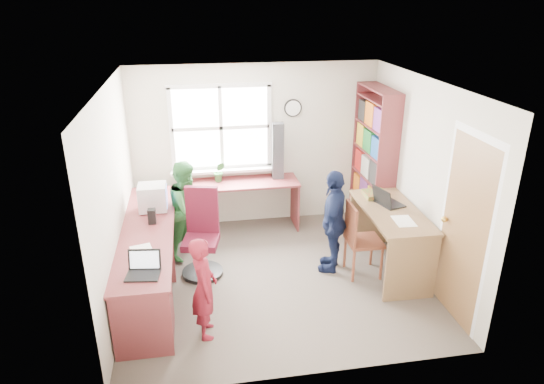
# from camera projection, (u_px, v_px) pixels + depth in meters

# --- Properties ---
(room) EXTENTS (3.64, 3.44, 2.44)m
(room) POSITION_uv_depth(u_px,v_px,m) (275.00, 184.00, 5.69)
(room) COLOR #4C433B
(room) RESTS_ON ground
(l_desk) EXTENTS (2.38, 2.95, 0.75)m
(l_desk) POSITION_uv_depth(u_px,v_px,m) (165.00, 266.00, 5.43)
(l_desk) COLOR brown
(l_desk) RESTS_ON ground
(right_desk) EXTENTS (0.69, 1.44, 0.82)m
(right_desk) POSITION_uv_depth(u_px,v_px,m) (390.00, 227.00, 6.03)
(right_desk) COLOR olive
(right_desk) RESTS_ON ground
(bookshelf) EXTENTS (0.30, 1.02, 2.10)m
(bookshelf) POSITION_uv_depth(u_px,v_px,m) (373.00, 164.00, 7.02)
(bookshelf) COLOR brown
(bookshelf) RESTS_ON ground
(swivel_chair) EXTENTS (0.61, 0.61, 1.11)m
(swivel_chair) POSITION_uv_depth(u_px,v_px,m) (202.00, 238.00, 6.02)
(swivel_chair) COLOR black
(swivel_chair) RESTS_ON ground
(wooden_chair) EXTENTS (0.42, 0.42, 0.96)m
(wooden_chair) POSITION_uv_depth(u_px,v_px,m) (359.00, 237.00, 5.95)
(wooden_chair) COLOR brown
(wooden_chair) RESTS_ON ground
(crt_monitor) EXTENTS (0.35, 0.31, 0.34)m
(crt_monitor) POSITION_uv_depth(u_px,v_px,m) (153.00, 197.00, 6.06)
(crt_monitor) COLOR silver
(crt_monitor) RESTS_ON l_desk
(laptop_left) EXTENTS (0.35, 0.31, 0.22)m
(laptop_left) POSITION_uv_depth(u_px,v_px,m) (144.00, 269.00, 4.73)
(laptop_left) COLOR black
(laptop_left) RESTS_ON l_desk
(laptop_right) EXTENTS (0.38, 0.42, 0.24)m
(laptop_right) POSITION_uv_depth(u_px,v_px,m) (386.00, 201.00, 6.07)
(laptop_right) COLOR black
(laptop_right) RESTS_ON right_desk
(speaker_a) EXTENTS (0.09, 0.09, 0.18)m
(speaker_a) POSITION_uv_depth(u_px,v_px,m) (152.00, 216.00, 5.74)
(speaker_a) COLOR black
(speaker_a) RESTS_ON l_desk
(speaker_b) EXTENTS (0.08, 0.08, 0.17)m
(speaker_b) POSITION_uv_depth(u_px,v_px,m) (155.00, 198.00, 6.27)
(speaker_b) COLOR black
(speaker_b) RESTS_ON l_desk
(cd_tower) EXTENTS (0.17, 0.16, 0.83)m
(cd_tower) POSITION_uv_depth(u_px,v_px,m) (278.00, 151.00, 7.04)
(cd_tower) COLOR black
(cd_tower) RESTS_ON l_desk
(game_box) EXTENTS (0.30, 0.30, 0.06)m
(game_box) POSITION_uv_depth(u_px,v_px,m) (375.00, 194.00, 6.34)
(game_box) COLOR red
(game_box) RESTS_ON right_desk
(paper_a) EXTENTS (0.29, 0.36, 0.00)m
(paper_a) POSITION_uv_depth(u_px,v_px,m) (142.00, 251.00, 5.15)
(paper_a) COLOR white
(paper_a) RESTS_ON l_desk
(paper_b) EXTENTS (0.24, 0.33, 0.00)m
(paper_b) POSITION_uv_depth(u_px,v_px,m) (404.00, 221.00, 5.65)
(paper_b) COLOR white
(paper_b) RESTS_ON right_desk
(potted_plant) EXTENTS (0.18, 0.15, 0.30)m
(potted_plant) POSITION_uv_depth(u_px,v_px,m) (219.00, 172.00, 6.99)
(potted_plant) COLOR #2C6E2F
(potted_plant) RESTS_ON l_desk
(person_red) EXTENTS (0.28, 0.41, 1.10)m
(person_red) POSITION_uv_depth(u_px,v_px,m) (204.00, 288.00, 4.86)
(person_red) COLOR maroon
(person_red) RESTS_ON ground
(person_green) EXTENTS (0.77, 0.81, 1.32)m
(person_green) POSITION_uv_depth(u_px,v_px,m) (188.00, 209.00, 6.36)
(person_green) COLOR #33803B
(person_green) RESTS_ON ground
(person_navy) EXTENTS (0.60, 0.85, 1.34)m
(person_navy) POSITION_uv_depth(u_px,v_px,m) (334.00, 221.00, 6.02)
(person_navy) COLOR #141D3F
(person_navy) RESTS_ON ground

